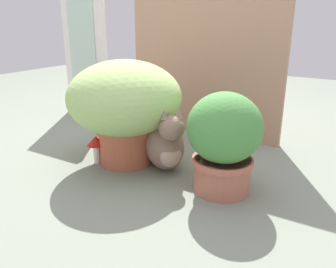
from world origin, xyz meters
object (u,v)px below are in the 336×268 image
at_px(cat, 166,144).
at_px(mushroom_ornament_red, 96,143).
at_px(grass_planter, 125,103).
at_px(leafy_planter, 224,140).

distance_m(cat, mushroom_ornament_red, 0.33).
bearing_deg(cat, mushroom_ornament_red, -159.86).
xyz_separation_m(cat, mushroom_ornament_red, (-0.31, -0.11, -0.02)).
height_order(grass_planter, cat, grass_planter).
bearing_deg(leafy_planter, cat, 168.89).
bearing_deg(grass_planter, cat, 5.46).
height_order(grass_planter, mushroom_ornament_red, grass_planter).
height_order(leafy_planter, mushroom_ornament_red, leafy_planter).
relative_size(grass_planter, mushroom_ornament_red, 3.86).
bearing_deg(mushroom_ornament_red, cat, 20.14).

